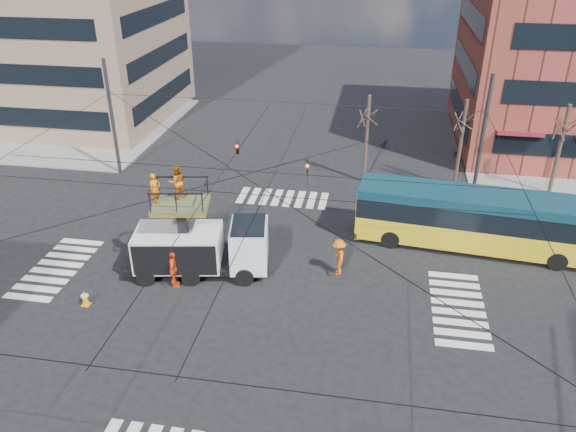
{
  "coord_description": "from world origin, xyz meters",
  "views": [
    {
      "loc": [
        5.78,
        -21.9,
        15.77
      ],
      "look_at": [
        1.76,
        1.68,
        3.17
      ],
      "focal_mm": 35.0,
      "sensor_mm": 36.0,
      "label": 1
    }
  ],
  "objects_px": {
    "city_bus": "(480,220)",
    "worker_ground": "(174,269)",
    "utility_truck": "(200,239)",
    "traffic_cone": "(85,298)",
    "flagger": "(338,257)"
  },
  "relations": [
    {
      "from": "city_bus",
      "to": "worker_ground",
      "type": "height_order",
      "value": "city_bus"
    },
    {
      "from": "flagger",
      "to": "city_bus",
      "type": "bearing_deg",
      "value": 107.12
    },
    {
      "from": "city_bus",
      "to": "traffic_cone",
      "type": "bearing_deg",
      "value": -149.91
    },
    {
      "from": "city_bus",
      "to": "worker_ground",
      "type": "relative_size",
      "value": 6.78
    },
    {
      "from": "traffic_cone",
      "to": "flagger",
      "type": "distance_m",
      "value": 12.18
    },
    {
      "from": "worker_ground",
      "to": "traffic_cone",
      "type": "bearing_deg",
      "value": 109.98
    },
    {
      "from": "city_bus",
      "to": "utility_truck",
      "type": "bearing_deg",
      "value": -155.42
    },
    {
      "from": "traffic_cone",
      "to": "worker_ground",
      "type": "relative_size",
      "value": 0.4
    },
    {
      "from": "traffic_cone",
      "to": "utility_truck",
      "type": "bearing_deg",
      "value": 38.58
    },
    {
      "from": "city_bus",
      "to": "worker_ground",
      "type": "distance_m",
      "value": 16.14
    },
    {
      "from": "worker_ground",
      "to": "utility_truck",
      "type": "bearing_deg",
      "value": -44.35
    },
    {
      "from": "city_bus",
      "to": "traffic_cone",
      "type": "xyz_separation_m",
      "value": [
        -18.44,
        -8.37,
        -1.33
      ]
    },
    {
      "from": "utility_truck",
      "to": "flagger",
      "type": "relative_size",
      "value": 3.77
    },
    {
      "from": "city_bus",
      "to": "traffic_cone",
      "type": "distance_m",
      "value": 20.3
    },
    {
      "from": "utility_truck",
      "to": "worker_ground",
      "type": "height_order",
      "value": "utility_truck"
    }
  ]
}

